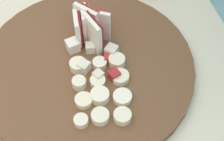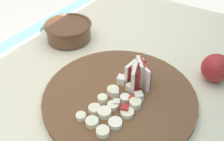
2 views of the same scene
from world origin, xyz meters
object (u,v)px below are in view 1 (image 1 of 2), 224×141
object	(u,v)px
cutting_board	(87,67)
apple_dice_pile	(94,57)
apple_wedge_fan	(90,27)
banana_slice_rows	(101,88)

from	to	relation	value
cutting_board	apple_dice_pile	world-z (taller)	apple_dice_pile
apple_wedge_fan	banana_slice_rows	size ratio (longest dim) A/B	0.57
cutting_board	apple_dice_pile	size ratio (longest dim) A/B	3.67
apple_dice_pile	banana_slice_rows	bearing A→B (deg)	-1.97
apple_dice_pile	banana_slice_rows	xyz separation A→B (m)	(0.06, -0.00, -0.00)
banana_slice_rows	apple_wedge_fan	bearing A→B (deg)	176.36
apple_dice_pile	cutting_board	bearing A→B (deg)	-76.45
cutting_board	apple_dice_pile	bearing A→B (deg)	103.55
cutting_board	banana_slice_rows	distance (m)	0.06
cutting_board	apple_wedge_fan	distance (m)	0.07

